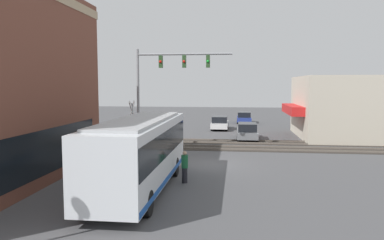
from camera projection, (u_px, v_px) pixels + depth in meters
ground_plane at (210, 164)px, 23.27m from camera, size 120.00×120.00×0.00m
shop_building at (344, 107)px, 35.05m from camera, size 10.31×9.55×5.73m
city_bus at (140, 151)px, 17.37m from camera, size 10.35×2.59×3.37m
traffic_signal_gantry at (165, 76)px, 28.00m from camera, size 0.42×7.19×7.60m
crossing_signal at (132, 121)px, 27.17m from camera, size 1.41×1.18×3.81m
rail_track_near at (215, 148)px, 29.19m from camera, size 2.60×60.00×0.15m
rail_track_far at (217, 142)px, 32.36m from camera, size 2.60×60.00×0.15m
parked_car_grey at (247, 132)px, 33.77m from camera, size 4.64×1.82×1.51m
parked_car_white at (220, 123)px, 41.41m from camera, size 4.58×1.82×1.49m
parked_car_blue at (244, 118)px, 48.57m from camera, size 4.36×1.82×1.44m
pedestrian_near_bus at (185, 167)px, 18.82m from camera, size 0.34×0.34×1.63m
pedestrian_at_crossing at (139, 142)px, 26.33m from camera, size 0.34×0.34×1.77m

